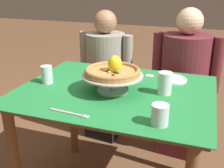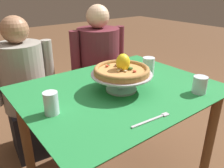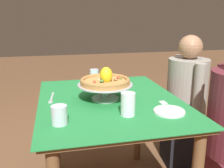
# 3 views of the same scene
# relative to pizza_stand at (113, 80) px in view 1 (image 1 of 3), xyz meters

# --- Properties ---
(dining_table) EXTENTS (1.11, 0.88, 0.76)m
(dining_table) POSITION_rel_pizza_stand_xyz_m (0.01, 0.03, -0.19)
(dining_table) COLOR brown
(dining_table) RESTS_ON ground
(pizza_stand) EXTENTS (0.34, 0.34, 0.10)m
(pizza_stand) POSITION_rel_pizza_stand_xyz_m (0.00, 0.00, 0.00)
(pizza_stand) COLOR #B7B7C1
(pizza_stand) RESTS_ON dining_table
(pizza) EXTENTS (0.31, 0.31, 0.11)m
(pizza) POSITION_rel_pizza_stand_xyz_m (0.00, 0.00, 0.05)
(pizza) COLOR #BC8447
(pizza) RESTS_ON pizza_stand
(water_glass_side_right) EXTENTS (0.08, 0.08, 0.12)m
(water_glass_side_right) POSITION_rel_pizza_stand_xyz_m (0.28, 0.07, -0.01)
(water_glass_side_right) COLOR white
(water_glass_side_right) RESTS_ON dining_table
(water_glass_side_left) EXTENTS (0.07, 0.07, 0.11)m
(water_glass_side_left) POSITION_rel_pizza_stand_xyz_m (-0.42, -0.00, -0.02)
(water_glass_side_left) COLOR silver
(water_glass_side_left) RESTS_ON dining_table
(water_glass_front_right) EXTENTS (0.08, 0.08, 0.09)m
(water_glass_front_right) POSITION_rel_pizza_stand_xyz_m (0.32, -0.29, -0.03)
(water_glass_front_right) COLOR silver
(water_glass_front_right) RESTS_ON dining_table
(side_plate) EXTENTS (0.17, 0.17, 0.02)m
(side_plate) POSITION_rel_pizza_stand_xyz_m (0.30, 0.30, -0.06)
(side_plate) COLOR white
(side_plate) RESTS_ON dining_table
(dinner_fork) EXTENTS (0.21, 0.04, 0.01)m
(dinner_fork) POSITION_rel_pizza_stand_xyz_m (-0.09, -0.33, -0.07)
(dinner_fork) COLOR #B7B7C1
(dinner_fork) RESTS_ON dining_table
(sugar_packet) EXTENTS (0.05, 0.04, 0.00)m
(sugar_packet) POSITION_rel_pizza_stand_xyz_m (0.14, 0.33, -0.07)
(sugar_packet) COLOR white
(sugar_packet) RESTS_ON dining_table
(diner_left) EXTENTS (0.49, 0.36, 1.12)m
(diner_left) POSITION_rel_pizza_stand_xyz_m (-0.33, 0.76, -0.29)
(diner_left) COLOR black
(diner_left) RESTS_ON ground
(diner_right) EXTENTS (0.52, 0.40, 1.17)m
(diner_right) POSITION_rel_pizza_stand_xyz_m (0.34, 0.72, -0.25)
(diner_right) COLOR maroon
(diner_right) RESTS_ON ground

